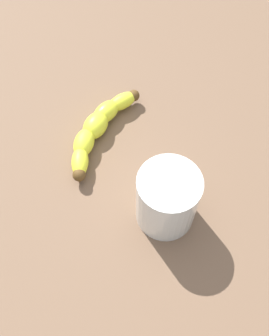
% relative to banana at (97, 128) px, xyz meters
% --- Properties ---
extents(wooden_tabletop, '(1.20, 1.20, 0.03)m').
position_rel_banana_xyz_m(wooden_tabletop, '(0.00, 0.03, -0.03)').
color(wooden_tabletop, brown).
rests_on(wooden_tabletop, ground).
extents(banana, '(0.15, 0.17, 0.04)m').
position_rel_banana_xyz_m(banana, '(0.00, 0.00, 0.00)').
color(banana, yellow).
rests_on(banana, wooden_tabletop).
extents(smoothie_glass, '(0.09, 0.09, 0.11)m').
position_rel_banana_xyz_m(smoothie_glass, '(-0.08, 0.18, 0.03)').
color(smoothie_glass, silver).
rests_on(smoothie_glass, wooden_tabletop).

